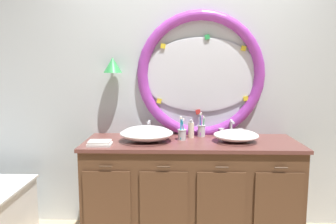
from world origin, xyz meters
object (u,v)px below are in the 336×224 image
sink_basin_left (147,133)px  toothbrush_holder_left (182,134)px  toothbrush_holder_right (201,129)px  folded_hand_towel (100,143)px  sink_basin_right (236,136)px  soap_dispenser (191,130)px

sink_basin_left → toothbrush_holder_left: 0.31m
sink_basin_left → toothbrush_holder_right: (0.49, 0.21, -0.00)m
toothbrush_holder_left → folded_hand_towel: toothbrush_holder_left is taller
sink_basin_right → soap_dispenser: 0.41m
soap_dispenser → folded_hand_towel: (-0.76, -0.32, -0.06)m
toothbrush_holder_right → folded_hand_towel: bearing=-156.1°
sink_basin_left → soap_dispenser: (0.39, 0.15, 0.01)m
toothbrush_holder_right → soap_dispenser: toothbrush_holder_right is taller
sink_basin_left → sink_basin_right: bearing=-0.0°
sink_basin_right → toothbrush_holder_right: 0.35m
toothbrush_holder_right → folded_hand_towel: 0.94m
sink_basin_left → folded_hand_towel: size_ratio=2.39×
sink_basin_left → folded_hand_towel: sink_basin_left is taller
soap_dispenser → sink_basin_left: bearing=-159.2°
soap_dispenser → toothbrush_holder_left: bearing=-133.4°
toothbrush_holder_left → folded_hand_towel: 0.71m
toothbrush_holder_right → soap_dispenser: (-0.10, -0.06, 0.01)m
sink_basin_right → toothbrush_holder_right: bearing=142.9°
folded_hand_towel → toothbrush_holder_right: bearing=23.9°
sink_basin_left → soap_dispenser: size_ratio=2.68×
toothbrush_holder_left → soap_dispenser: 0.12m
toothbrush_holder_left → folded_hand_towel: bearing=-161.4°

